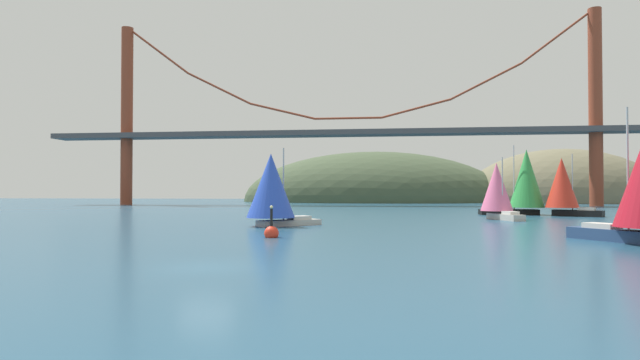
# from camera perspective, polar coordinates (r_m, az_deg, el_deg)

# --- Properties ---
(ground_plane) EXTENTS (360.00, 360.00, 0.00)m
(ground_plane) POSITION_cam_1_polar(r_m,az_deg,el_deg) (24.21, -12.59, -9.52)
(ground_plane) COLOR navy
(headland_right) EXTENTS (56.30, 44.00, 31.30)m
(headland_right) POSITION_cam_1_polar(r_m,az_deg,el_deg) (165.94, 25.33, -2.25)
(headland_right) COLOR #6B664C
(headland_right) RESTS_ON ground_plane
(headland_center) EXTENTS (80.79, 44.00, 30.66)m
(headland_center) POSITION_cam_1_polar(r_m,az_deg,el_deg) (157.63, 5.96, -2.42)
(headland_center) COLOR #425138
(headland_center) RESTS_ON ground_plane
(suspension_bridge) EXTENTS (144.39, 6.00, 43.61)m
(suspension_bridge) POSITION_cam_1_polar(r_m,az_deg,el_deg) (118.83, 3.15, 6.27)
(suspension_bridge) COLOR brown
(suspension_bridge) RESTS_ON ground_plane
(sailboat_pink_spinnaker) EXTENTS (4.92, 7.04, 7.49)m
(sailboat_pink_spinnaker) POSITION_cam_1_polar(r_m,az_deg,el_deg) (65.61, 19.20, -0.95)
(sailboat_pink_spinnaker) COLOR #B7B2A8
(sailboat_pink_spinnaker) RESTS_ON ground_plane
(sailboat_blue_spinnaker) EXTENTS (8.01, 7.52, 7.74)m
(sailboat_blue_spinnaker) POSITION_cam_1_polar(r_m,az_deg,el_deg) (50.08, -5.39, -0.85)
(sailboat_blue_spinnaker) COLOR #B7B2A8
(sailboat_blue_spinnaker) RESTS_ON ground_plane
(sailboat_green_sail) EXTENTS (9.27, 5.15, 10.03)m
(sailboat_green_sail) POSITION_cam_1_polar(r_m,az_deg,el_deg) (79.14, 21.95, -0.07)
(sailboat_green_sail) COLOR black
(sailboat_green_sail) RESTS_ON ground_plane
(sailboat_scarlet_sail) EXTENTS (7.73, 6.63, 8.51)m
(sailboat_scarlet_sail) POSITION_cam_1_polar(r_m,az_deg,el_deg) (77.69, 25.50, -0.47)
(sailboat_scarlet_sail) COLOR black
(sailboat_scarlet_sail) RESTS_ON ground_plane
(channel_buoy) EXTENTS (1.10, 1.10, 2.64)m
(channel_buoy) POSITION_cam_1_polar(r_m,az_deg,el_deg) (38.48, -5.45, -5.86)
(channel_buoy) COLOR red
(channel_buoy) RESTS_ON ground_plane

